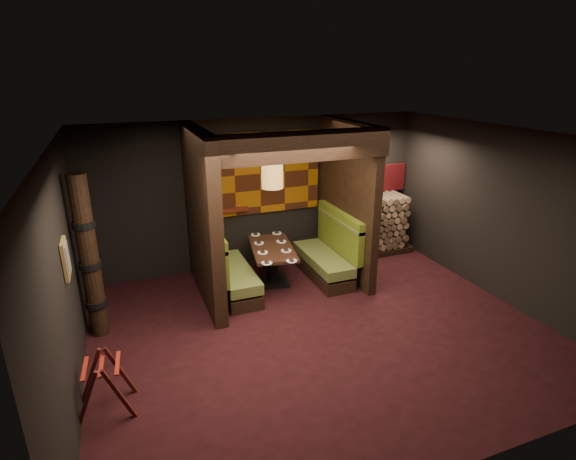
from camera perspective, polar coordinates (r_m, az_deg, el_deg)
The scene contains 23 objects.
floor at distance 6.91m, azimuth 4.01°, elevation -12.55°, with size 6.50×5.50×0.02m, color black.
ceiling at distance 5.90m, azimuth 4.68°, elevation 11.72°, with size 6.50×5.50×0.02m, color black.
wall_back at distance 8.71m, azimuth -3.50°, elevation 4.74°, with size 6.50×0.02×2.85m, color black.
wall_front at distance 4.22m, azimuth 21.07°, elevation -14.04°, with size 6.50×0.02×2.85m, color black.
wall_left at distance 5.76m, azimuth -26.58°, elevation -5.51°, with size 0.02×5.50×2.85m, color black.
wall_right at distance 8.15m, azimuth 25.51°, elevation 1.75°, with size 0.02×5.50×2.85m, color black.
partition_left at distance 7.36m, azimuth -10.85°, elevation 1.58°, with size 0.20×2.20×2.85m, color black.
partition_right at distance 8.26m, azimuth 7.43°, elevation 3.78°, with size 0.15×2.10×2.85m, color black.
header_beam at distance 6.55m, azimuth 1.73°, elevation 10.55°, with size 2.85×0.18×0.44m, color black.
tapa_back_panel at distance 8.56m, azimuth -3.61°, elevation 7.20°, with size 2.40×0.06×1.55m, color #8F5209.
tapa_side_panel at distance 7.43m, azimuth -10.41°, elevation 5.20°, with size 0.04×1.85×1.45m, color #8F5209.
lacquer_shelf at distance 8.52m, azimuth -7.08°, elevation 2.56°, with size 0.60×0.12×0.07m, color #591E12.
booth_bench_left at distance 7.81m, azimuth -7.56°, elevation -5.24°, with size 0.68×1.60×1.14m.
booth_bench_right at distance 8.40m, azimuth 5.07°, elevation -3.28°, with size 0.68×1.60×1.14m.
dining_table at distance 8.07m, azimuth -2.00°, elevation -3.72°, with size 0.93×1.42×0.70m.
place_settings at distance 7.98m, azimuth -2.02°, elevation -2.11°, with size 0.81×1.59×0.03m.
pendant_lamp at distance 7.54m, azimuth -2.01°, elevation 7.03°, with size 0.36×0.36×1.06m.
framed_picture at distance 5.78m, azimuth -26.38°, elevation -3.30°, with size 0.05×0.36×0.46m.
luggage_rack at distance 5.71m, azimuth -22.32°, elevation -17.51°, with size 0.70×0.51×0.73m.
totem_column at distance 6.85m, azimuth -23.91°, elevation -3.39°, with size 0.31×0.31×2.40m.
firewood_stack at distance 9.52m, azimuth 10.58°, elevation 0.64°, with size 1.73×0.70×1.22m.
mosaic_header at distance 9.54m, azimuth 9.89°, elevation 6.32°, with size 1.83×0.10×0.56m, color maroon.
bay_front_post at distance 8.52m, azimuth 7.13°, elevation 4.29°, with size 0.08×0.08×2.85m, color black.
Camera 1 is at (-2.55, -5.25, 3.68)m, focal length 28.00 mm.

